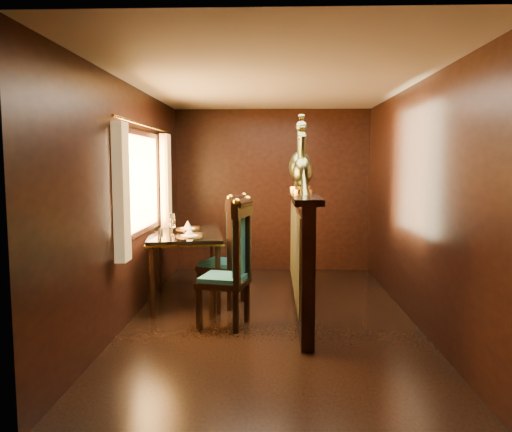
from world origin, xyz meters
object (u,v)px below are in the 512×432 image
object	(u,v)px
chair_left	(235,260)
chair_right	(231,247)
dining_table	(185,239)
peacock_left	(303,159)
peacock_right	(300,153)

from	to	relation	value
chair_left	chair_right	distance (m)	0.77
chair_right	dining_table	bearing A→B (deg)	-179.36
chair_right	peacock_left	xyz separation A→B (m)	(0.80, -0.47, 1.03)
peacock_left	chair_left	bearing A→B (deg)	-156.59
chair_left	peacock_left	size ratio (longest dim) A/B	1.88
peacock_right	chair_left	bearing A→B (deg)	-129.54
chair_left	peacock_left	distance (m)	1.27
chair_right	peacock_right	xyz separation A→B (m)	(0.80, 0.08, 1.10)
dining_table	peacock_right	bearing A→B (deg)	-14.79
dining_table	chair_left	xyz separation A→B (m)	(0.68, -0.97, -0.07)
chair_right	peacock_right	distance (m)	1.36
peacock_right	chair_right	bearing A→B (deg)	-174.52
peacock_right	dining_table	bearing A→B (deg)	174.79
dining_table	peacock_left	bearing A→B (deg)	-35.41
peacock_right	peacock_left	bearing A→B (deg)	-90.00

